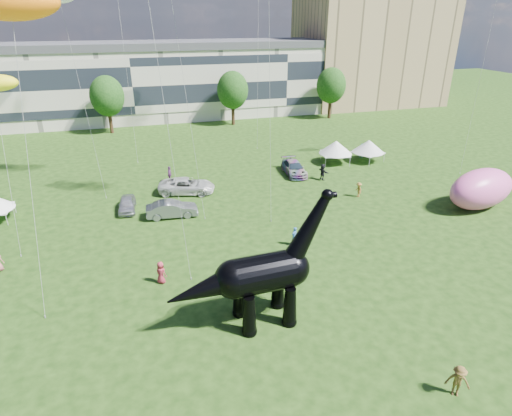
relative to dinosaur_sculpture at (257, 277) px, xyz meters
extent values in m
plane|color=#16330C|center=(2.73, -2.29, -3.23)|extent=(220.00, 220.00, 0.00)
cube|color=beige|center=(-5.27, 59.71, 2.77)|extent=(78.00, 11.00, 12.00)
cube|color=tan|center=(42.73, 62.71, 7.77)|extent=(28.00, 18.00, 22.00)
cylinder|color=#382314|center=(-9.27, 50.71, -1.63)|extent=(0.56, 0.56, 3.20)
ellipsoid|color=#14380F|center=(-9.27, 50.71, 3.09)|extent=(5.20, 5.20, 6.24)
cylinder|color=#382314|center=(10.73, 50.71, -1.63)|extent=(0.56, 0.56, 3.20)
ellipsoid|color=#14380F|center=(10.73, 50.71, 3.09)|extent=(5.20, 5.20, 6.24)
cylinder|color=#382314|center=(28.73, 50.71, -1.63)|extent=(0.56, 0.56, 3.20)
ellipsoid|color=#14380F|center=(28.73, 50.71, 3.09)|extent=(5.20, 5.20, 6.24)
cone|color=black|center=(-0.78, -1.00, -1.93)|extent=(0.94, 0.94, 2.60)
sphere|color=black|center=(-0.78, -1.00, -3.07)|extent=(0.95, 0.95, 0.95)
cone|color=black|center=(-0.89, 0.90, -1.93)|extent=(0.94, 0.94, 2.60)
sphere|color=black|center=(-0.89, 0.90, -3.07)|extent=(0.95, 0.95, 0.95)
cone|color=black|center=(1.81, -0.85, -1.93)|extent=(0.94, 0.94, 2.60)
sphere|color=black|center=(1.81, -0.85, -3.07)|extent=(0.95, 0.95, 0.95)
cone|color=black|center=(1.70, 1.05, -1.93)|extent=(0.94, 0.94, 2.60)
sphere|color=black|center=(1.70, 1.05, -3.07)|extent=(0.95, 0.95, 0.95)
cylinder|color=black|center=(0.37, 0.02, 0.15)|extent=(3.76, 2.54, 2.34)
sphere|color=black|center=(-1.44, -0.08, 0.15)|extent=(2.34, 2.34, 2.34)
sphere|color=black|center=(2.19, 0.12, 0.15)|extent=(2.25, 2.25, 2.25)
cone|color=black|center=(3.24, 0.18, 2.65)|extent=(3.33, 1.48, 4.58)
sphere|color=black|center=(4.30, 0.24, 4.64)|extent=(0.73, 0.73, 0.73)
cylinder|color=black|center=(4.56, 0.26, 4.60)|extent=(0.63, 0.41, 0.38)
cone|color=black|center=(-3.22, -0.18, -0.14)|extent=(4.67, 2.07, 2.54)
imported|color=#B9BABE|center=(-7.44, 19.20, -2.57)|extent=(1.86, 4.00, 1.33)
imported|color=slate|center=(-3.41, 16.56, -2.45)|extent=(4.86, 2.00, 1.57)
imported|color=silver|center=(-1.26, 22.03, -2.41)|extent=(6.38, 4.17, 1.63)
imported|color=#595960|center=(11.75, 24.33, -2.46)|extent=(2.55, 5.44, 1.53)
cube|color=white|center=(18.32, 26.85, -2.03)|extent=(3.93, 3.93, 0.13)
cone|color=white|center=(18.32, 26.85, -1.16)|extent=(4.98, 4.98, 1.64)
cylinder|color=#999999|center=(16.48, 25.71, -2.63)|extent=(0.07, 0.07, 1.20)
cylinder|color=#999999|center=(19.46, 25.02, -2.63)|extent=(0.07, 0.07, 1.20)
cylinder|color=#999999|center=(17.18, 28.69, -2.63)|extent=(0.07, 0.07, 1.20)
cylinder|color=#999999|center=(20.15, 27.99, -2.63)|extent=(0.07, 0.07, 1.20)
cube|color=silver|center=(22.64, 26.28, -2.06)|extent=(4.13, 4.13, 0.13)
cone|color=silver|center=(22.64, 26.28, -1.22)|extent=(5.23, 5.23, 1.59)
cylinder|color=#999999|center=(21.81, 24.35, -2.65)|extent=(0.06, 0.06, 1.17)
cylinder|color=#999999|center=(24.57, 25.45, -2.65)|extent=(0.06, 0.06, 1.17)
cylinder|color=#999999|center=(20.71, 27.11, -2.65)|extent=(0.06, 0.06, 1.17)
cylinder|color=#999999|center=(23.46, 28.21, -2.65)|extent=(0.06, 0.06, 1.17)
cylinder|color=#999999|center=(-17.89, 18.96, -2.69)|extent=(0.06, 0.06, 1.08)
cylinder|color=#999999|center=(-17.75, 21.72, -2.69)|extent=(0.06, 0.06, 1.08)
ellipsoid|color=pink|center=(25.74, 10.29, -1.28)|extent=(8.50, 5.59, 3.91)
imported|color=black|center=(14.24, 21.68, -2.29)|extent=(0.85, 1.81, 1.88)
imported|color=#AD2B3D|center=(-5.33, 5.84, -2.39)|extent=(0.96, 0.96, 1.68)
imported|color=#A06F2B|center=(15.71, 16.00, -2.44)|extent=(0.60, 1.03, 1.58)
imported|color=#2B5CA1|center=(5.63, 8.29, -2.41)|extent=(0.71, 0.65, 1.64)
imported|color=teal|center=(22.63, 27.86, -2.29)|extent=(0.76, 0.82, 1.89)
imported|color=brown|center=(7.90, -8.26, -2.33)|extent=(1.33, 1.20, 1.79)
imported|color=#6C3170|center=(-2.65, 25.77, -2.29)|extent=(0.74, 1.18, 1.87)
ellipsoid|color=orange|center=(-11.79, 8.81, 14.81)|extent=(5.57, 5.11, 2.05)
camera|label=1|loc=(-6.08, -20.46, 14.19)|focal=30.00mm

